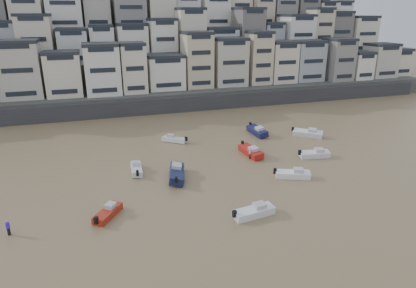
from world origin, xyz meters
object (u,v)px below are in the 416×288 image
object	(u,v)px
boat_f	(136,168)
boat_j	(108,211)
boat_g	(308,132)
boat_h	(174,138)
boat_i	(257,130)
boat_d	(315,153)
boat_b	(293,173)
person_pink	(250,154)
boat_c	(177,172)
boat_a	(254,210)
boat_e	(251,150)
person_blue	(8,228)

from	to	relation	value
boat_f	boat_j	size ratio (longest dim) A/B	1.03
boat_g	boat_h	size ratio (longest dim) A/B	1.20
boat_g	boat_i	xyz separation A→B (m)	(-8.53, 4.06, 0.06)
boat_i	boat_d	bearing A→B (deg)	13.48
boat_b	boat_d	size ratio (longest dim) A/B	0.99
boat_i	person_pink	world-z (taller)	person_pink
boat_f	boat_j	world-z (taller)	boat_f
boat_c	boat_b	bearing A→B (deg)	-93.31
boat_a	boat_f	bearing A→B (deg)	115.68
person_pink	boat_i	bearing A→B (deg)	60.17
boat_g	boat_i	world-z (taller)	boat_i
boat_e	boat_h	xyz separation A→B (m)	(-10.46, 10.19, -0.16)
boat_g	person_blue	distance (m)	51.43
boat_h	person_pink	world-z (taller)	person_pink
boat_g	boat_c	bearing A→B (deg)	-119.48
boat_h	person_pink	size ratio (longest dim) A/B	2.84
boat_c	boat_i	world-z (taller)	boat_c
boat_j	person_pink	xyz separation A→B (m)	(22.76, 11.45, 0.21)
boat_j	boat_i	bearing A→B (deg)	-17.49
boat_c	boat_i	distance (m)	24.24
boat_c	boat_i	xyz separation A→B (m)	(19.21, 14.78, -0.05)
boat_c	boat_h	world-z (taller)	boat_c
boat_a	boat_g	xyz separation A→B (m)	(21.69, 23.45, 0.07)
boat_b	person_pink	world-z (taller)	person_pink
boat_j	boat_e	bearing A→B (deg)	-26.48
boat_f	boat_c	bearing A→B (deg)	-123.74
boat_i	boat_j	bearing A→B (deg)	-54.25
boat_d	boat_a	bearing A→B (deg)	-130.92
person_blue	person_pink	distance (m)	35.03
boat_c	boat_d	bearing A→B (deg)	-73.62
boat_g	boat_j	distance (m)	41.92
boat_d	person_pink	world-z (taller)	person_pink
boat_g	boat_e	bearing A→B (deg)	-119.11
boat_g	boat_a	bearing A→B (deg)	-93.37
boat_d	boat_g	world-z (taller)	boat_g
boat_f	boat_j	distance (m)	12.54
boat_c	boat_f	bearing A→B (deg)	66.73
person_blue	boat_f	bearing A→B (deg)	39.45
boat_f	person_pink	size ratio (longest dim) A/B	2.86
boat_b	boat_f	bearing A→B (deg)	179.58
boat_e	person_blue	size ratio (longest dim) A/B	3.52
boat_j	person_pink	distance (m)	25.48
boat_c	boat_i	size ratio (longest dim) A/B	1.06
boat_f	boat_i	xyz separation A→B (m)	(24.35, 10.92, 0.19)
boat_d	boat_e	world-z (taller)	boat_e
boat_a	boat_f	distance (m)	20.02
boat_d	boat_h	distance (m)	24.45
boat_b	boat_j	size ratio (longest dim) A/B	1.10
boat_a	boat_c	size ratio (longest dim) A/B	0.81
boat_a	person_blue	xyz separation A→B (m)	(-26.07, 4.36, 0.13)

